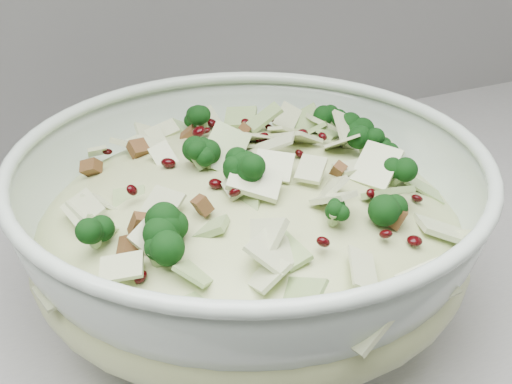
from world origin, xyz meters
The scene contains 2 objects.
mixing_bowl centered at (0.69, 1.60, 0.98)m, with size 0.44×0.44×0.16m.
salad centered at (0.69, 1.60, 1.01)m, with size 0.48×0.48×0.16m.
Camera 1 is at (0.48, 1.12, 1.32)m, focal length 50.00 mm.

